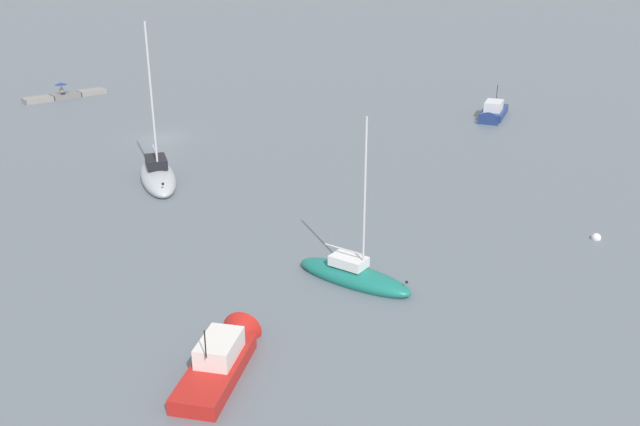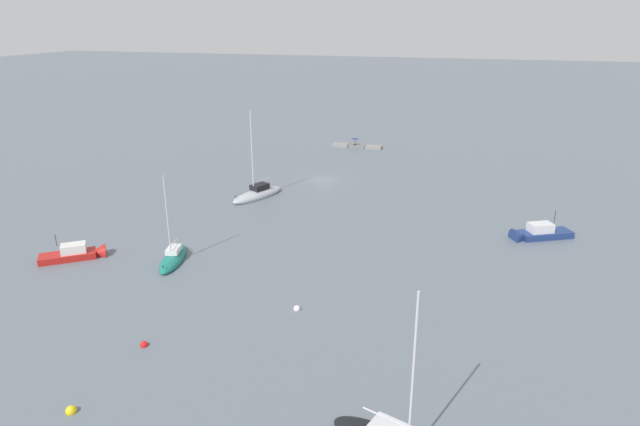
# 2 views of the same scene
# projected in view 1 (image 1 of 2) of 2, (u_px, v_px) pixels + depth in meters

# --- Properties ---
(ground_plane) EXTENTS (500.00, 500.00, 0.00)m
(ground_plane) POSITION_uv_depth(u_px,v_px,m) (162.00, 138.00, 60.85)
(ground_plane) COLOR slate
(seawall_pier) EXTENTS (8.91, 1.71, 0.51)m
(seawall_pier) POSITION_uv_depth(u_px,v_px,m) (65.00, 96.00, 75.85)
(seawall_pier) COLOR gray
(seawall_pier) RESTS_ON ground_plane
(person_seated_grey_left) EXTENTS (0.40, 0.61, 0.73)m
(person_seated_grey_left) POSITION_uv_depth(u_px,v_px,m) (62.00, 92.00, 75.33)
(person_seated_grey_left) COLOR #1E2333
(person_seated_grey_left) RESTS_ON seawall_pier
(umbrella_open_navy) EXTENTS (1.33, 1.33, 1.29)m
(umbrella_open_navy) POSITION_uv_depth(u_px,v_px,m) (61.00, 84.00, 75.06)
(umbrella_open_navy) COLOR black
(umbrella_open_navy) RESTS_ON seawall_pier
(sailboat_grey_near) EXTENTS (5.44, 8.62, 11.71)m
(sailboat_grey_near) POSITION_uv_depth(u_px,v_px,m) (158.00, 176.00, 49.98)
(sailboat_grey_near) COLOR #ADB2B7
(sailboat_grey_near) RESTS_ON ground_plane
(sailboat_teal_mid) EXTENTS (3.44, 6.81, 9.02)m
(sailboat_teal_mid) POSITION_uv_depth(u_px,v_px,m) (354.00, 275.00, 35.45)
(sailboat_teal_mid) COLOR #197266
(sailboat_teal_mid) RESTS_ON ground_plane
(motorboat_red_near) EXTENTS (5.91, 5.08, 3.37)m
(motorboat_red_near) POSITION_uv_depth(u_px,v_px,m) (223.00, 358.00, 28.47)
(motorboat_red_near) COLOR red
(motorboat_red_near) RESTS_ON ground_plane
(motorboat_navy_mid) EXTENTS (6.71, 4.80, 3.66)m
(motorboat_navy_mid) POSITION_uv_depth(u_px,v_px,m) (492.00, 115.00, 67.25)
(motorboat_navy_mid) COLOR navy
(motorboat_navy_mid) RESTS_ON ground_plane
(mooring_buoy_mid) EXTENTS (0.55, 0.55, 0.55)m
(mooring_buoy_mid) POSITION_uv_depth(u_px,v_px,m) (596.00, 238.00, 40.45)
(mooring_buoy_mid) COLOR white
(mooring_buoy_mid) RESTS_ON ground_plane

